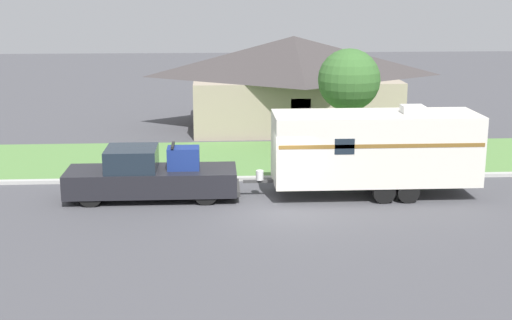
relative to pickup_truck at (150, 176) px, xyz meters
name	(u,v)px	position (x,y,z in m)	size (l,w,h in m)	color
ground_plane	(276,208)	(4.47, -1.41, -0.86)	(120.00, 120.00, 0.00)	#47474C
curb_strip	(268,178)	(4.47, 2.34, -0.79)	(80.00, 0.30, 0.14)	#ADADA8
lawn_strip	(262,158)	(4.47, 5.99, -0.84)	(80.00, 7.00, 0.03)	#568442
house_across_street	(293,80)	(6.69, 13.42, 1.71)	(11.61, 7.69, 4.95)	gray
pickup_truck	(150,176)	(0.00, 0.00, 0.00)	(6.26, 2.03, 2.03)	black
travel_trailer	(375,148)	(8.23, 0.00, 0.94)	(8.57, 2.41, 3.36)	black
mailbox	(343,150)	(7.66, 3.29, 0.12)	(0.48, 0.20, 1.27)	brown
tree_in_yard	(349,80)	(8.32, 5.91, 2.67)	(2.76, 2.76, 4.92)	brown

